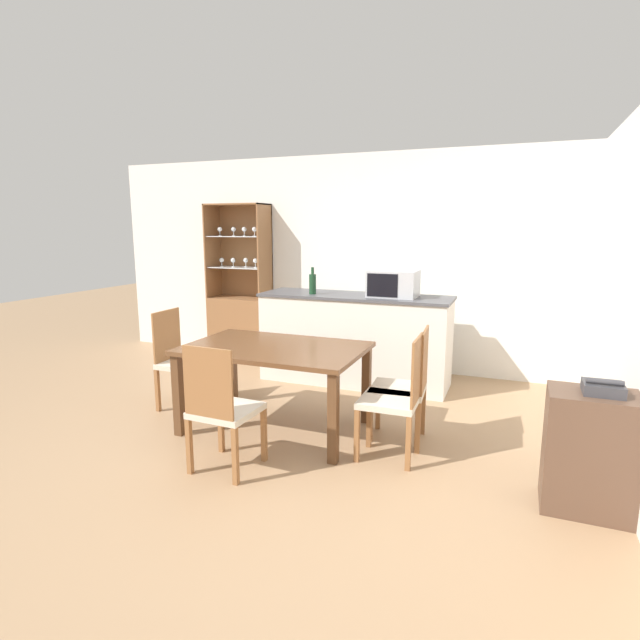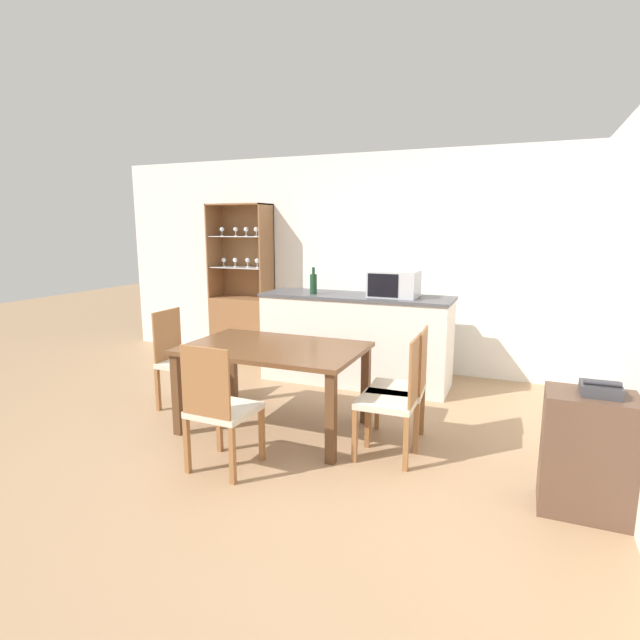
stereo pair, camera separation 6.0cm
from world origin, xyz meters
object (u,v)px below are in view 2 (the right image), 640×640
Objects in this scene: dining_chair_side_right_near at (394,398)px; telephone at (601,389)px; dining_chair_side_right_far at (403,387)px; side_cabinet at (587,453)px; display_cabinet at (243,314)px; dining_chair_head_near at (220,408)px; microwave at (394,284)px; wine_bottle at (313,283)px; dining_chair_side_left_far at (181,360)px; dining_table at (274,357)px.

dining_chair_side_right_near is 1.35m from telephone.
dining_chair_side_right_near is at bearing 175.66° from dining_chair_side_right_far.
side_cabinet is (1.25, -0.56, -0.09)m from dining_chair_side_right_far.
telephone is (3.87, -2.42, 0.21)m from display_cabinet.
dining_chair_head_near is 1.87× the size of microwave.
wine_bottle is (1.29, -0.63, 0.53)m from display_cabinet.
telephone is at bearing 80.48° from dining_chair_side_left_far.
dining_chair_side_right_far is 3.18× the size of wine_bottle.
microwave reaches higher than telephone.
display_cabinet reaches higher than side_cabinet.
display_cabinet is 3.36m from dining_chair_side_right_near.
telephone is at bearing -103.16° from dining_chair_side_right_near.
dining_chair_head_near is at bearing -90.13° from dining_table.
display_cabinet is 9.18× the size of telephone.
dining_chair_side_left_far reaches higher than telephone.
dining_chair_side_right_near is (1.07, 0.66, 0.00)m from dining_chair_head_near.
microwave is at bearing -13.26° from display_cabinet.
microwave is 2.65m from side_cabinet.
dining_table is 6.83× the size of telephone.
dining_chair_side_left_far is 4.29× the size of telephone.
dining_table is at bearing -112.94° from microwave.
microwave is at bearing 131.29° from side_cabinet.
telephone is (1.72, -1.92, -0.34)m from microwave.
microwave is (0.64, 2.30, 0.66)m from dining_chair_head_near.
dining_table is at bearing 169.90° from side_cabinet.
dining_chair_head_near is at bearing -170.59° from telephone.
dining_table is at bearing 169.96° from telephone.
dining_chair_side_right_near is 1.82m from microwave.
display_cabinet is 2.68× the size of side_cabinet.
dining_chair_side_right_near is 3.18× the size of wine_bottle.
dining_chair_side_left_far is at bearing 85.74° from dining_chair_side_right_far.
dining_chair_side_right_near is 1.87× the size of microwave.
dining_chair_side_right_far is at bearing 43.80° from dining_chair_head_near.
side_cabinet is at bearing 80.44° from dining_chair_side_left_far.
dining_chair_side_right_near is 1.00× the size of dining_chair_side_right_far.
side_cabinet is (1.25, -0.27, -0.09)m from dining_chair_side_right_near.
side_cabinet is at bearing 11.70° from dining_chair_head_near.
dining_table is 1.09m from dining_chair_side_right_far.
wine_bottle reaches higher than dining_chair_head_near.
dining_chair_head_near is 2.41m from telephone.
dining_table is 1.59× the size of dining_chair_side_right_far.
dining_chair_side_right_far is (1.07, 0.95, 0.00)m from dining_chair_head_near.
display_cabinet is 2.14× the size of dining_chair_side_right_far.
microwave reaches higher than dining_chair_side_right_near.
side_cabinet is at bearing -118.51° from dining_chair_side_right_far.
wine_bottle is (0.84, 1.24, 0.64)m from dining_chair_side_left_far.
dining_table is 0.82m from dining_chair_head_near.
wine_bottle is (-0.23, 1.38, 0.46)m from dining_table.
side_cabinet is at bearing -48.71° from microwave.
dining_chair_side_left_far and dining_chair_head_near have the same top height.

